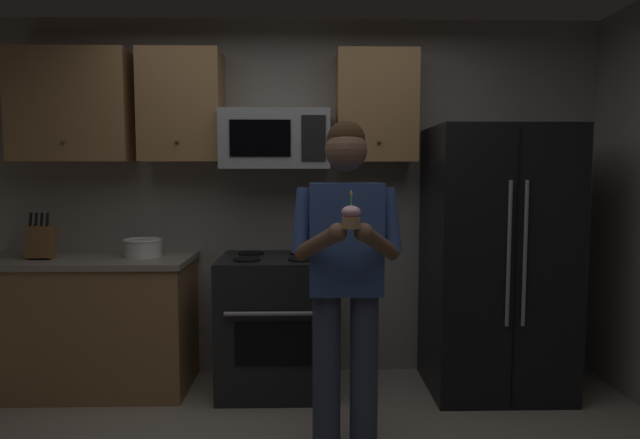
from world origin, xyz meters
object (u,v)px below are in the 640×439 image
at_px(refrigerator, 495,260).
at_px(person, 346,268).
at_px(cupcake, 351,217).
at_px(microwave, 276,140).
at_px(knife_block, 41,242).
at_px(bowl_large_white, 143,247).
at_px(oven_range, 276,323).

distance_m(refrigerator, person, 1.37).
xyz_separation_m(person, cupcake, (0.00, -0.33, 0.30)).
height_order(microwave, refrigerator, microwave).
height_order(knife_block, cupcake, cupcake).
relative_size(knife_block, cupcake, 1.84).
xyz_separation_m(microwave, bowl_large_white, (-0.91, -0.07, -0.74)).
bearing_deg(knife_block, bowl_large_white, 6.49).
distance_m(oven_range, refrigerator, 1.56).
height_order(refrigerator, person, refrigerator).
relative_size(bowl_large_white, person, 0.15).
xyz_separation_m(knife_block, person, (1.98, -0.84, -0.04)).
xyz_separation_m(bowl_large_white, person, (1.33, -0.91, 0.01)).
height_order(refrigerator, bowl_large_white, refrigerator).
bearing_deg(microwave, knife_block, -174.56).
bearing_deg(knife_block, refrigerator, -0.18).
xyz_separation_m(microwave, refrigerator, (1.50, -0.16, -0.82)).
xyz_separation_m(refrigerator, bowl_large_white, (-2.41, 0.08, 0.08)).
bearing_deg(cupcake, knife_block, 149.46).
bearing_deg(microwave, bowl_large_white, -175.31).
height_order(microwave, knife_block, microwave).
xyz_separation_m(oven_range, microwave, (0.00, 0.12, 1.26)).
height_order(microwave, bowl_large_white, microwave).
height_order(oven_range, cupcake, cupcake).
relative_size(oven_range, cupcake, 5.36).
height_order(microwave, cupcake, microwave).
relative_size(oven_range, bowl_large_white, 3.52).
bearing_deg(oven_range, person, -64.25).
xyz_separation_m(bowl_large_white, cupcake, (1.33, -1.24, 0.31)).
distance_m(knife_block, bowl_large_white, 0.66).
distance_m(oven_range, microwave, 1.26).
distance_m(microwave, bowl_large_white, 1.17).
bearing_deg(person, microwave, 112.98).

